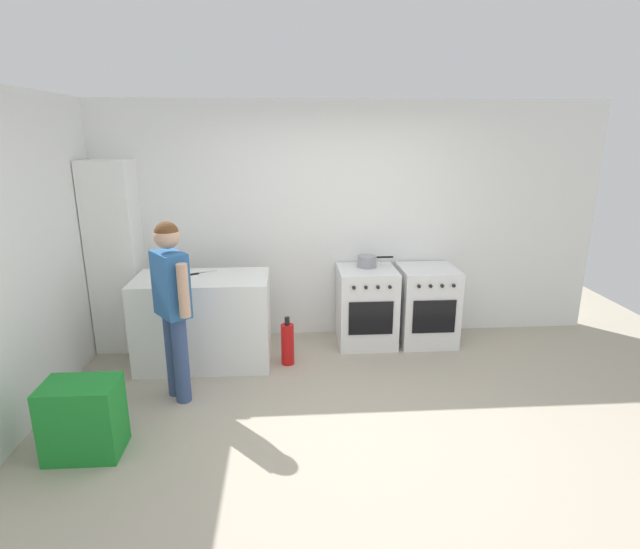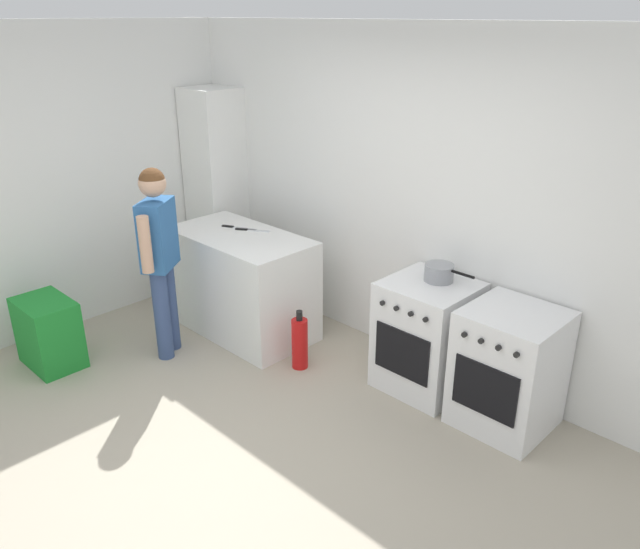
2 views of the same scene
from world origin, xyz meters
TOP-DOWN VIEW (x-y plane):
  - ground_plane at (0.00, 0.00)m, footprint 8.00×8.00m
  - back_wall at (0.00, 1.95)m, footprint 6.00×0.10m
  - side_wall_left at (-2.60, 0.40)m, footprint 0.10×3.10m
  - counter_unit at (-1.35, 1.20)m, footprint 1.30×0.70m
  - oven_left at (0.35, 1.58)m, footprint 0.62×0.62m
  - oven_right at (1.02, 1.58)m, footprint 0.61×0.62m
  - pot at (0.36, 1.66)m, footprint 0.39×0.21m
  - knife_chef at (-1.37, 1.34)m, footprint 0.28×0.19m
  - knife_carving at (-1.50, 1.30)m, footprint 0.31×0.16m
  - person at (-1.48, 0.50)m, footprint 0.37×0.48m
  - fire_extinguisher at (-0.52, 1.10)m, footprint 0.13×0.13m
  - recycling_crate_lower at (-1.99, -0.27)m, footprint 0.52×0.36m
  - recycling_crate_upper at (-1.99, -0.27)m, footprint 0.52×0.36m
  - larder_cabinet at (-2.30, 1.68)m, footprint 0.48×0.44m

SIDE VIEW (x-z plane):
  - ground_plane at x=0.00m, z-range 0.00..0.00m
  - recycling_crate_lower at x=-1.99m, z-range 0.00..0.28m
  - fire_extinguisher at x=-0.52m, z-range -0.03..0.47m
  - recycling_crate_upper at x=-1.99m, z-range 0.28..0.56m
  - oven_right at x=1.02m, z-range 0.00..0.85m
  - oven_left at x=0.35m, z-range 0.00..0.85m
  - counter_unit at x=-1.35m, z-range 0.00..0.90m
  - knife_carving at x=-1.50m, z-range 0.90..0.91m
  - knife_chef at x=-1.37m, z-range 0.90..0.91m
  - pot at x=0.36m, z-range 0.85..0.98m
  - person at x=-1.48m, z-range 0.14..1.72m
  - larder_cabinet at x=-2.30m, z-range 0.00..2.00m
  - back_wall at x=0.00m, z-range 0.00..2.60m
  - side_wall_left at x=-2.60m, z-range 0.00..2.60m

